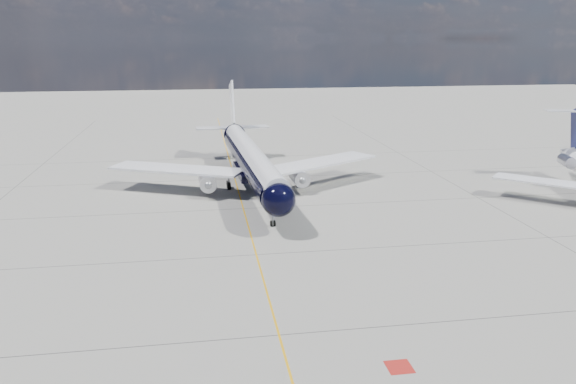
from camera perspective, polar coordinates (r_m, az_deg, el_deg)
name	(u,v)px	position (r m, az deg, el deg)	size (l,w,h in m)	color
ground	(240,197)	(72.00, -4.89, -0.54)	(320.00, 320.00, 0.00)	gray
taxiway_centerline	(243,209)	(67.21, -4.57, -1.69)	(0.16, 160.00, 0.01)	#E19D0B
red_marking	(399,367)	(36.97, 11.24, -17.03)	(1.60, 1.60, 0.01)	maroon
main_airliner	(250,158)	(75.55, -3.87, 3.42)	(37.32, 45.47, 13.13)	black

